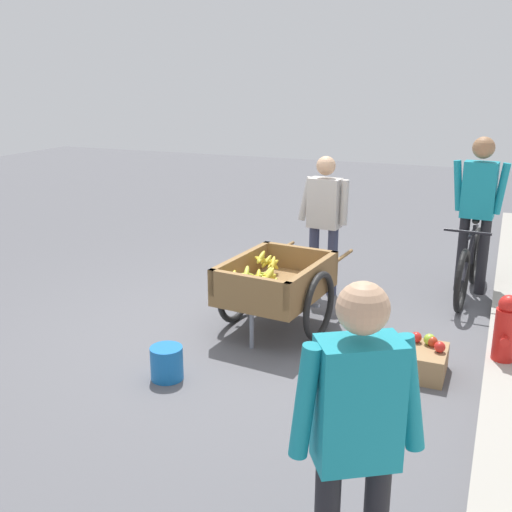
% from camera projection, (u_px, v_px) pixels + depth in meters
% --- Properties ---
extents(ground_plane, '(24.00, 24.00, 0.00)m').
position_uv_depth(ground_plane, '(243.00, 334.00, 5.68)').
color(ground_plane, '#56565B').
extents(fruit_cart, '(1.72, 1.00, 0.74)m').
position_uv_depth(fruit_cart, '(275.00, 286.00, 5.65)').
color(fruit_cart, olive).
rests_on(fruit_cart, ground).
extents(vendor_person, '(0.23, 0.57, 1.52)m').
position_uv_depth(vendor_person, '(324.00, 214.00, 6.50)').
color(vendor_person, '#333851').
rests_on(vendor_person, ground).
extents(bicycle, '(1.66, 0.46, 0.85)m').
position_uv_depth(bicycle, '(470.00, 265.00, 6.55)').
color(bicycle, black).
rests_on(bicycle, ground).
extents(cyclist_person, '(0.23, 0.58, 1.72)m').
position_uv_depth(cyclist_person, '(478.00, 201.00, 6.49)').
color(cyclist_person, black).
rests_on(cyclist_person, ground).
extents(fire_hydrant, '(0.25, 0.25, 0.67)m').
position_uv_depth(fire_hydrant, '(505.00, 335.00, 4.84)').
color(fire_hydrant, red).
rests_on(fire_hydrant, ground).
extents(plastic_bucket, '(0.26, 0.26, 0.27)m').
position_uv_depth(plastic_bucket, '(167.00, 363.00, 4.81)').
color(plastic_bucket, '#1966B2').
rests_on(plastic_bucket, ground).
extents(mixed_fruit_crate, '(0.44, 0.32, 0.31)m').
position_uv_depth(mixed_fruit_crate, '(426.00, 360.00, 4.88)').
color(mixed_fruit_crate, '#99754C').
rests_on(mixed_fruit_crate, ground).
extents(bystander_person, '(0.35, 0.52, 1.57)m').
position_uv_depth(bystander_person, '(356.00, 429.00, 2.47)').
color(bystander_person, black).
rests_on(bystander_person, ground).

